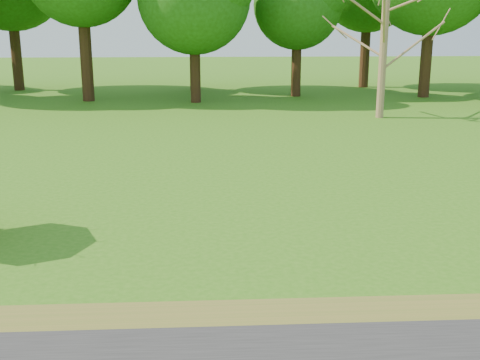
{
  "coord_description": "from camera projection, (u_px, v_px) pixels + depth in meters",
  "views": [
    {
      "loc": [
        0.67,
        -10.38,
        4.03
      ],
      "look_at": [
        1.29,
        0.62,
        1.1
      ],
      "focal_mm": 45.0,
      "sensor_mm": 36.0,
      "label": 1
    }
  ],
  "objects": [
    {
      "name": "ground",
      "position": [
        172.0,
        248.0,
        11.01
      ],
      "size": [
        120.0,
        120.0,
        0.0
      ],
      "primitive_type": "plane",
      "color": "#337315",
      "rests_on": "ground"
    },
    {
      "name": "drygrass_strip",
      "position": [
        161.0,
        321.0,
        8.31
      ],
      "size": [
        120.0,
        1.2,
        0.01
      ],
      "primitive_type": "cube",
      "color": "olive",
      "rests_on": "ground"
    }
  ]
}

